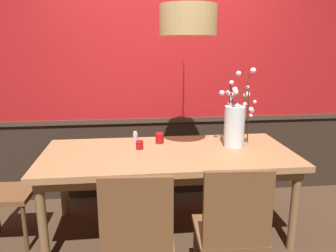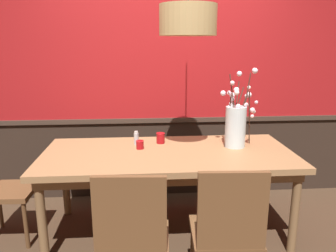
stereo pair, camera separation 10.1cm
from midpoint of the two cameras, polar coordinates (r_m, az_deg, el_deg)
ground_plane at (r=3.21m, az=0.94°, el=-17.60°), size 24.00×24.00×0.00m
back_wall at (r=3.57m, az=-0.21°, el=10.27°), size 4.77×0.14×2.92m
dining_table at (r=2.91m, az=1.00°, el=-5.99°), size 2.17×0.97×0.77m
chair_far_side_left at (r=3.80m, az=-5.24°, el=-3.71°), size 0.46×0.44×0.96m
chair_head_west_end at (r=3.20m, az=-26.27°, el=-9.31°), size 0.44×0.42×0.87m
chair_near_side_right at (r=2.24m, az=11.54°, el=-17.10°), size 0.46×0.45×0.97m
chair_near_side_left at (r=2.16m, az=-4.76°, el=-18.25°), size 0.48×0.45×0.97m
vase_with_blossoms at (r=3.05m, az=12.58°, el=0.16°), size 0.33×0.25×0.71m
candle_holder_nearer_center at (r=2.95m, az=-3.91°, el=-3.23°), size 0.07×0.07×0.08m
candle_holder_nearer_edge at (r=3.11m, az=-0.37°, el=-2.10°), size 0.08×0.08×0.10m
condiment_bottle at (r=3.07m, az=-4.58°, el=-2.14°), size 0.04×0.04×0.13m
pendant_lamp at (r=2.68m, az=4.61°, el=17.80°), size 0.45×0.45×1.18m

